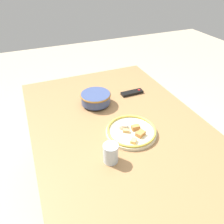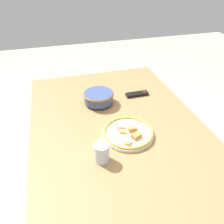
# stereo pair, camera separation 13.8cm
# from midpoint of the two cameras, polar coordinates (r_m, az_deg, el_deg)

# --- Properties ---
(ground_plane) EXTENTS (8.00, 8.00, 0.00)m
(ground_plane) POSITION_cam_midpoint_polar(r_m,az_deg,el_deg) (1.91, -0.38, -22.29)
(ground_plane) COLOR #B7A88E
(dining_table) EXTENTS (1.60, 1.04, 0.77)m
(dining_table) POSITION_cam_midpoint_polar(r_m,az_deg,el_deg) (1.37, -0.50, -6.56)
(dining_table) COLOR olive
(dining_table) RESTS_ON ground_plane
(noodle_bowl) EXTENTS (0.21, 0.21, 0.09)m
(noodle_bowl) POSITION_cam_midpoint_polar(r_m,az_deg,el_deg) (1.52, -6.88, 3.55)
(noodle_bowl) COLOR #384775
(noodle_bowl) RESTS_ON dining_table
(food_plate) EXTENTS (0.30, 0.30, 0.05)m
(food_plate) POSITION_cam_midpoint_polar(r_m,az_deg,el_deg) (1.28, 1.97, -5.15)
(food_plate) COLOR beige
(food_plate) RESTS_ON dining_table
(tv_remote) EXTENTS (0.05, 0.17, 0.02)m
(tv_remote) POSITION_cam_midpoint_polar(r_m,az_deg,el_deg) (1.65, 2.89, 4.99)
(tv_remote) COLOR black
(tv_remote) RESTS_ON dining_table
(drinking_glass) EXTENTS (0.08, 0.08, 0.10)m
(drinking_glass) POSITION_cam_midpoint_polar(r_m,az_deg,el_deg) (1.10, -4.00, -10.84)
(drinking_glass) COLOR silver
(drinking_glass) RESTS_ON dining_table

